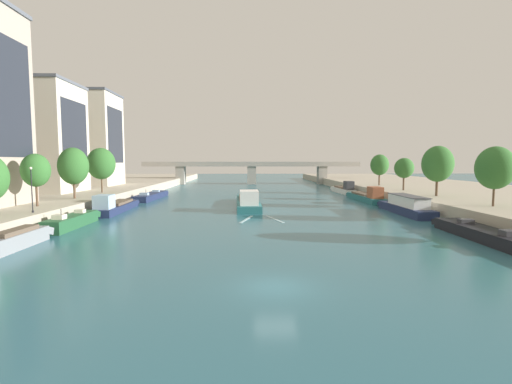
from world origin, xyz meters
name	(u,v)px	position (x,y,z in m)	size (l,w,h in m)	color
ground_plane	(276,287)	(0.00, 0.00, 0.00)	(400.00, 400.00, 0.00)	#2D6070
quay_left	(55,193)	(-41.16, 55.00, 1.00)	(36.00, 170.00, 2.01)	#B2A893
quay_right	(449,192)	(41.16, 55.00, 1.00)	(36.00, 170.00, 2.01)	#B2A893
barge_midriver	(248,201)	(-1.48, 38.67, 0.91)	(4.14, 20.78, 3.12)	#23666B
wake_behind_barge	(261,219)	(0.08, 25.51, 0.01)	(5.60, 5.96, 0.03)	#A0CCD6
moored_boat_left_midway	(7,240)	(-21.43, 9.14, 0.99)	(1.72, 10.21, 3.26)	gray
moored_boat_left_second	(73,221)	(-21.45, 20.57, 0.72)	(2.14, 10.54, 2.46)	#235633
moored_boat_left_far	(115,206)	(-21.19, 33.09, 0.85)	(3.26, 15.07, 2.88)	#1E284C
moored_boat_left_lone	(152,196)	(-20.61, 51.92, 0.58)	(3.40, 16.24, 2.22)	#1E284C
moored_boat_right_gap_after	(482,233)	(20.71, 12.79, 0.59)	(2.92, 14.05, 2.23)	black
moored_boat_right_lone	(406,206)	(20.95, 30.02, 1.11)	(2.83, 14.43, 2.67)	#1E284C
moored_boat_right_downstream	(366,197)	(20.71, 46.44, 0.88)	(2.89, 15.94, 3.00)	#23666B
moored_boat_right_near	(344,189)	(21.21, 64.43, 0.88)	(2.79, 13.89, 2.98)	silver
tree_left_by_lamp	(36,170)	(-27.04, 23.60, 6.35)	(3.30, 3.30, 6.35)	brown
tree_left_third	(73,166)	(-26.83, 32.80, 6.74)	(4.22, 4.22, 7.41)	brown
tree_left_midway	(101,164)	(-26.87, 43.13, 7.03)	(4.74, 4.74, 7.74)	brown
tree_right_distant	(495,168)	(28.09, 22.09, 6.65)	(4.36, 4.36, 7.22)	brown
tree_right_by_lamp	(438,164)	(28.10, 35.37, 7.03)	(4.70, 4.70, 7.84)	brown
tree_right_nearest	(404,168)	(27.83, 46.88, 6.17)	(3.54, 3.54, 6.06)	brown
tree_right_past_mid	(380,165)	(28.45, 61.27, 6.63)	(4.05, 4.05, 6.98)	brown
lamppost_left_bank	(32,188)	(-24.42, 18.09, 4.66)	(0.28, 0.28, 4.84)	black
building_left_middle	(44,137)	(-37.34, 44.75, 11.65)	(11.28, 12.04, 19.26)	beige
building_left_far_end	(89,139)	(-37.34, 63.61, 12.47)	(12.23, 12.03, 20.90)	beige
bridge_far	(252,170)	(0.00, 98.98, 4.75)	(70.33, 4.40, 7.28)	#9E998E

